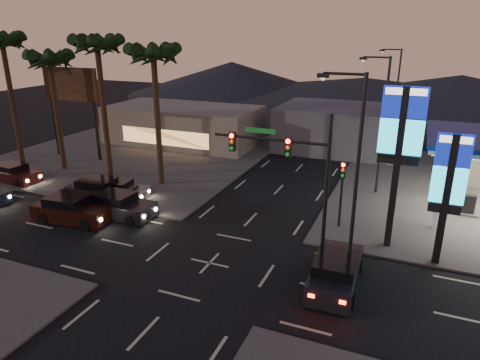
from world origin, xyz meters
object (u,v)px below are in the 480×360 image
at_px(pylon_sign_short, 449,181).
at_px(car_lane_b_mid, 101,191).
at_px(car_lane_b_rear, 14,174).
at_px(pylon_sign_tall, 401,137).
at_px(car_lane_b_front, 120,190).
at_px(suv_station, 336,272).
at_px(car_lane_a_front, 119,206).
at_px(traffic_signal_mast, 293,167).
at_px(car_lane_a_mid, 72,209).

xyz_separation_m(pylon_sign_short, car_lane_b_mid, (-22.16, 0.43, -3.90)).
bearing_deg(pylon_sign_short, car_lane_b_rear, 178.23).
height_order(pylon_sign_tall, car_lane_b_front, pylon_sign_tall).
bearing_deg(car_lane_b_rear, car_lane_b_front, 1.95).
bearing_deg(suv_station, car_lane_a_front, 169.43).
relative_size(traffic_signal_mast, car_lane_a_mid, 1.52).
bearing_deg(traffic_signal_mast, car_lane_b_mid, 168.84).
relative_size(car_lane_a_mid, suv_station, 1.05).
height_order(pylon_sign_short, car_lane_b_mid, pylon_sign_short).
bearing_deg(car_lane_b_mid, car_lane_b_front, 43.04).
distance_m(pylon_sign_tall, car_lane_a_mid, 20.27).
distance_m(pylon_sign_tall, suv_station, 7.83).
distance_m(pylon_sign_tall, car_lane_b_front, 19.58).
xyz_separation_m(car_lane_a_mid, car_lane_b_mid, (-0.62, 3.48, -0.02)).
bearing_deg(suv_station, pylon_sign_short, 42.12).
height_order(pylon_sign_short, car_lane_b_front, pylon_sign_short).
bearing_deg(car_lane_b_front, pylon_sign_short, -3.56).
distance_m(pylon_sign_short, car_lane_b_front, 21.63).
bearing_deg(car_lane_a_front, car_lane_b_front, 127.08).
bearing_deg(suv_station, car_lane_b_rear, 169.38).
relative_size(car_lane_b_mid, suv_station, 1.03).
bearing_deg(car_lane_a_mid, car_lane_b_front, 85.63).
distance_m(car_lane_a_front, car_lane_b_front, 3.31).
distance_m(car_lane_a_front, car_lane_a_mid, 2.90).
bearing_deg(car_lane_a_mid, car_lane_b_rear, 157.78).
bearing_deg(car_lane_a_mid, car_lane_b_mid, 100.06).
xyz_separation_m(pylon_sign_short, car_lane_b_rear, (-31.38, 0.97, -3.96)).
height_order(pylon_sign_short, car_lane_a_mid, pylon_sign_short).
height_order(pylon_sign_short, traffic_signal_mast, traffic_signal_mast).
bearing_deg(pylon_sign_short, suv_station, -137.88).
xyz_separation_m(pylon_sign_tall, car_lane_a_mid, (-19.05, -4.05, -5.62)).
xyz_separation_m(car_lane_b_mid, suv_station, (17.67, -4.50, 0.01)).
height_order(car_lane_a_mid, suv_station, car_lane_a_mid).
height_order(car_lane_a_front, car_lane_b_front, car_lane_a_front).
xyz_separation_m(pylon_sign_tall, suv_station, (-2.00, -5.07, -5.63)).
xyz_separation_m(car_lane_b_front, car_lane_b_mid, (-0.95, -0.89, 0.12)).
bearing_deg(pylon_sign_short, car_lane_a_mid, -171.95).
height_order(traffic_signal_mast, car_lane_a_front, traffic_signal_mast).
relative_size(car_lane_b_front, car_lane_b_rear, 0.92).
height_order(traffic_signal_mast, suv_station, traffic_signal_mast).
distance_m(car_lane_b_mid, suv_station, 18.23).
height_order(car_lane_b_front, car_lane_b_mid, car_lane_b_mid).
xyz_separation_m(car_lane_a_front, car_lane_b_mid, (-2.94, 1.75, 0.02)).
height_order(pylon_sign_tall, car_lane_a_front, pylon_sign_tall).
bearing_deg(car_lane_a_front, car_lane_a_mid, -143.41).
xyz_separation_m(pylon_sign_short, car_lane_a_front, (-19.22, -1.32, -3.92)).
bearing_deg(traffic_signal_mast, car_lane_a_mid, -177.85).
distance_m(traffic_signal_mast, car_lane_b_rear, 24.81).
xyz_separation_m(pylon_sign_short, car_lane_b_front, (-21.21, 1.32, -4.03)).
relative_size(pylon_sign_short, car_lane_b_rear, 1.50).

